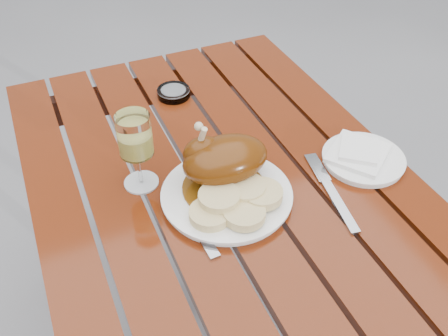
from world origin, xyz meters
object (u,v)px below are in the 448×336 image
at_px(dinner_plate, 227,195).
at_px(wine_glass, 137,152).
at_px(side_plate, 363,159).
at_px(table, 225,286).
at_px(ashtray, 174,93).

relative_size(dinner_plate, wine_glass, 1.56).
bearing_deg(dinner_plate, side_plate, -2.39).
height_order(table, wine_glass, wine_glass).
bearing_deg(side_plate, table, 169.11).
bearing_deg(wine_glass, ashtray, 59.27).
relative_size(wine_glass, side_plate, 0.94).
bearing_deg(wine_glass, dinner_plate, -38.00).
distance_m(dinner_plate, side_plate, 0.33).
height_order(table, ashtray, ashtray).
relative_size(dinner_plate, side_plate, 1.47).
relative_size(table, ashtray, 13.67).
distance_m(table, dinner_plate, 0.39).
xyz_separation_m(side_plate, ashtray, (-0.30, 0.43, 0.00)).
bearing_deg(ashtray, dinner_plate, -93.81).
bearing_deg(dinner_plate, wine_glass, 142.00).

